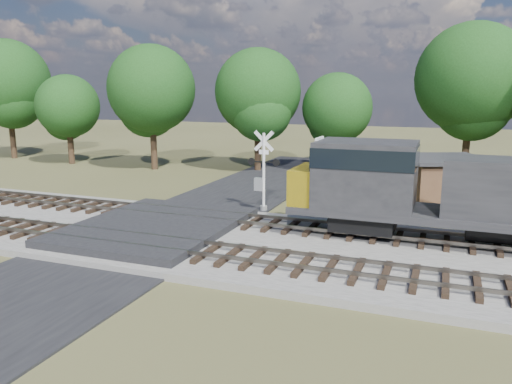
% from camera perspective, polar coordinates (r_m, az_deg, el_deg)
% --- Properties ---
extents(ground, '(160.00, 160.00, 0.00)m').
position_cam_1_polar(ground, '(24.01, -12.01, -5.14)').
color(ground, '#434324').
rests_on(ground, ground).
extents(ballast_bed, '(140.00, 10.00, 0.30)m').
position_cam_1_polar(ballast_bed, '(20.98, 12.61, -7.19)').
color(ballast_bed, gray).
rests_on(ballast_bed, ground).
extents(road, '(7.00, 60.00, 0.08)m').
position_cam_1_polar(road, '(24.00, -12.01, -5.05)').
color(road, black).
rests_on(road, ground).
extents(crossing_panel, '(7.00, 9.00, 0.62)m').
position_cam_1_polar(crossing_panel, '(24.33, -11.40, -4.12)').
color(crossing_panel, '#262628').
rests_on(crossing_panel, ground).
extents(track_near, '(140.00, 2.60, 0.33)m').
position_cam_1_polar(track_near, '(20.70, -7.75, -6.49)').
color(track_near, black).
rests_on(track_near, ballast_bed).
extents(track_far, '(140.00, 2.60, 0.33)m').
position_cam_1_polar(track_far, '(25.02, -2.26, -3.23)').
color(track_far, black).
rests_on(track_far, ballast_bed).
extents(crossing_signal_far, '(1.86, 0.40, 4.61)m').
position_cam_1_polar(crossing_signal_far, '(28.18, 0.71, 1.58)').
color(crossing_signal_far, silver).
rests_on(crossing_signal_far, ground).
extents(equipment_shed, '(5.95, 5.95, 3.09)m').
position_cam_1_polar(equipment_shed, '(30.47, 20.54, 0.92)').
color(equipment_shed, '#4D3221').
rests_on(equipment_shed, ground).
extents(treeline, '(78.60, 11.98, 11.84)m').
position_cam_1_polar(treeline, '(39.77, 12.28, 11.29)').
color(treeline, black).
rests_on(treeline, ground).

